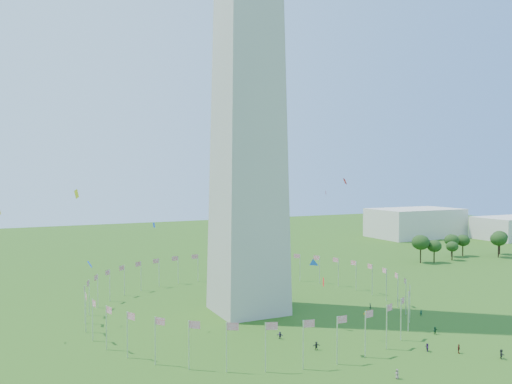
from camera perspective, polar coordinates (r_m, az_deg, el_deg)
flag_ring at (r=131.44m, az=-0.92°, el=-11.57°), size 80.24×80.24×9.00m
gov_building_east_a at (r=297.84m, az=17.73°, el=-3.36°), size 50.00×30.00×16.00m
gov_building_east_b at (r=307.54m, az=27.04°, el=-3.69°), size 35.00×25.00×12.00m
crowd at (r=95.97m, az=15.84°, el=-19.12°), size 89.06×67.19×1.92m
kites_aloft at (r=108.13m, az=5.94°, el=-5.74°), size 108.08×72.96×39.64m
tree_line_east at (r=228.07m, az=22.49°, el=-5.81°), size 53.97×15.88×11.03m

